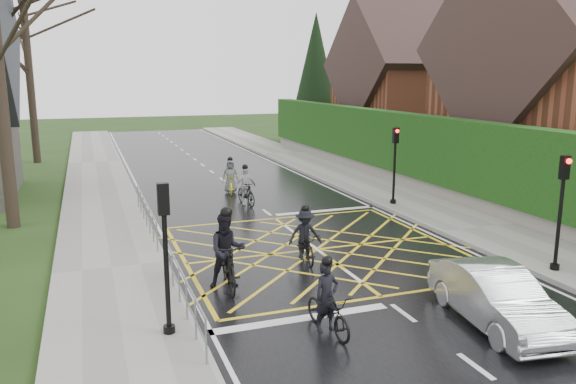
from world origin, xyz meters
TOP-DOWN VIEW (x-y plane):
  - ground at (0.00, 0.00)m, footprint 120.00×120.00m
  - road at (0.00, 0.00)m, footprint 9.00×80.00m
  - sidewalk_right at (6.00, 0.00)m, footprint 3.00×80.00m
  - sidewalk_left at (-6.00, 0.00)m, footprint 3.00×80.00m
  - stone_wall at (7.75, 6.00)m, footprint 0.50×38.00m
  - hedge at (7.75, 6.00)m, footprint 0.90×38.00m
  - house_far at (14.75, 18.00)m, footprint 9.80×8.80m
  - conifer at (10.75, 26.00)m, footprint 4.60×4.60m
  - tree_far at (-9.30, 22.00)m, footprint 8.40×8.40m
  - railing_south at (-4.65, -3.50)m, footprint 0.05×5.04m
  - railing_north at (-4.65, 4.00)m, footprint 0.05×6.04m
  - traffic_light_ne at (5.10, 4.20)m, footprint 0.24×0.31m
  - traffic_light_se at (5.10, -4.20)m, footprint 0.24×0.31m
  - traffic_light_sw at (-5.10, -4.50)m, footprint 0.24×0.31m
  - cyclist_rear at (-1.96, -5.25)m, footprint 0.77×1.72m
  - cyclist_back at (-3.30, -2.13)m, footprint 0.99×2.11m
  - cyclist_mid at (-0.70, -0.83)m, footprint 1.03×1.74m
  - cyclist_front at (-0.40, 6.58)m, footprint 0.95×1.73m
  - cyclist_lead at (-0.40, 9.07)m, footprint 0.94×1.79m
  - car at (1.52, -6.15)m, footprint 1.81×3.92m

SIDE VIEW (x-z plane):
  - ground at x=0.00m, z-range 0.00..0.00m
  - road at x=0.00m, z-range 0.00..0.01m
  - sidewalk_right at x=6.00m, z-range 0.00..0.15m
  - sidewalk_left at x=-6.00m, z-range 0.00..0.15m
  - stone_wall at x=7.75m, z-range 0.00..0.70m
  - cyclist_rear at x=-1.96m, z-range -0.29..1.34m
  - cyclist_lead at x=-0.40m, z-range -0.25..1.40m
  - cyclist_mid at x=-0.70m, z-range -0.22..1.41m
  - cyclist_front at x=-0.40m, z-range -0.22..1.46m
  - car at x=1.52m, z-range 0.00..1.25m
  - railing_south at x=-4.65m, z-range 0.27..1.29m
  - cyclist_back at x=-3.30m, z-range -0.25..1.81m
  - railing_north at x=-4.65m, z-range 0.27..1.30m
  - traffic_light_ne at x=5.10m, z-range 0.06..3.27m
  - traffic_light_se at x=5.10m, z-range 0.06..3.27m
  - traffic_light_sw at x=-5.10m, z-range 0.06..3.27m
  - hedge at x=7.75m, z-range 0.70..3.50m
  - house_far at x=14.75m, z-range -0.79..9.51m
  - conifer at x=10.75m, z-range -0.01..9.99m
  - tree_far at x=-9.30m, z-range 1.99..12.39m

